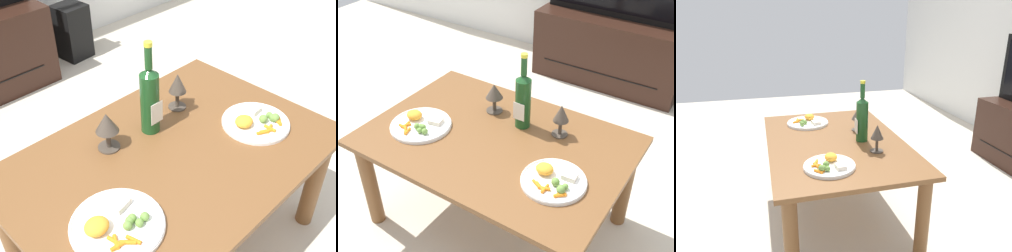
# 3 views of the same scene
# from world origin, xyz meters

# --- Properties ---
(ground_plane) EXTENTS (6.40, 6.40, 0.00)m
(ground_plane) POSITION_xyz_m (0.00, 0.00, 0.00)
(ground_plane) COLOR beige
(dining_table) EXTENTS (1.15, 0.78, 0.51)m
(dining_table) POSITION_xyz_m (0.00, 0.00, 0.42)
(dining_table) COLOR brown
(dining_table) RESTS_ON ground_plane
(tv_stand) EXTENTS (1.10, 0.43, 0.51)m
(tv_stand) POSITION_xyz_m (-0.11, 1.68, 0.26)
(tv_stand) COLOR black
(tv_stand) RESTS_ON ground_plane
(wine_bottle) EXTENTS (0.07, 0.07, 0.36)m
(wine_bottle) POSITION_xyz_m (0.04, 0.15, 0.65)
(wine_bottle) COLOR #19471E
(wine_bottle) RESTS_ON dining_table
(goblet_left) EXTENTS (0.08, 0.08, 0.15)m
(goblet_left) POSITION_xyz_m (-0.13, 0.18, 0.61)
(goblet_left) COLOR #473D33
(goblet_left) RESTS_ON dining_table
(goblet_right) EXTENTS (0.07, 0.07, 0.15)m
(goblet_right) POSITION_xyz_m (0.22, 0.18, 0.61)
(goblet_right) COLOR #473D33
(goblet_right) RESTS_ON dining_table
(dinner_plate_left) EXTENTS (0.28, 0.28, 0.05)m
(dinner_plate_left) POSITION_xyz_m (-0.34, -0.11, 0.52)
(dinner_plate_left) COLOR white
(dinner_plate_left) RESTS_ON dining_table
(dinner_plate_right) EXTENTS (0.26, 0.26, 0.05)m
(dinner_plate_right) POSITION_xyz_m (0.34, -0.11, 0.52)
(dinner_plate_right) COLOR white
(dinner_plate_right) RESTS_ON dining_table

